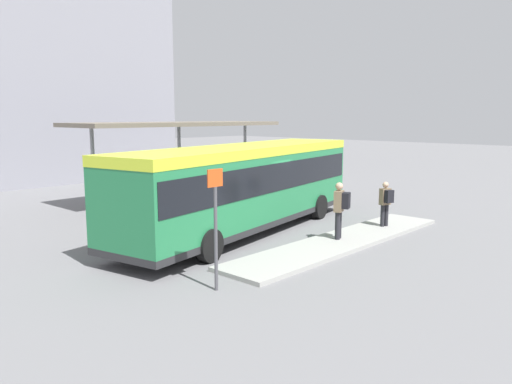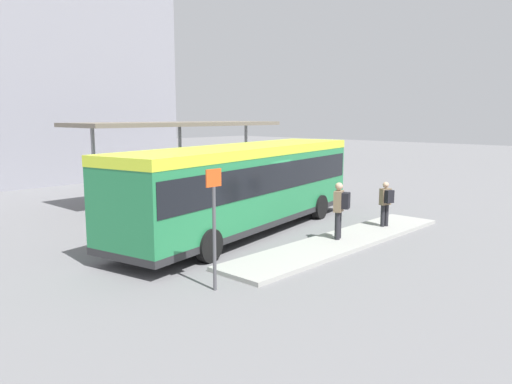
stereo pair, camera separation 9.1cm
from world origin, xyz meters
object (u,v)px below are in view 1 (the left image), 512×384
Objects in this scene: bicycle_green at (275,185)px; platform_sign at (216,224)px; pedestrian_waiting at (340,207)px; potted_planter_near_shelter at (168,197)px; bicycle_black at (288,186)px; pedestrian_companion at (386,201)px; city_bus at (245,182)px; bicycle_blue at (265,183)px.

platform_sign is (-12.45, -8.98, 1.22)m from bicycle_green.
pedestrian_waiting is 7.54m from potted_planter_near_shelter.
platform_sign reaches higher than potted_planter_near_shelter.
platform_sign is at bearing -54.33° from bicycle_black.
platform_sign is at bearing 73.18° from pedestrian_waiting.
pedestrian_waiting is 0.64× the size of platform_sign.
pedestrian_companion is 0.56× the size of platform_sign.
city_bus is 9.29m from bicycle_black.
bicycle_green is at bearing 35.80° from platform_sign.
bicycle_green is (7.86, 5.42, -1.41)m from city_bus.
pedestrian_waiting is 11.73m from bicycle_blue.
bicycle_black is at bearing 5.64° from bicycle_green.
pedestrian_companion is 0.91× the size of bicycle_black.
bicycle_blue is at bearing -5.50° from pedestrian_companion.
bicycle_blue is 15.98m from platform_sign.
pedestrian_waiting is 1.08× the size of bicycle_blue.
potted_planter_near_shelter is (-1.04, 7.46, -0.42)m from pedestrian_waiting.
bicycle_green is at bearing 8.22° from potted_planter_near_shelter.
pedestrian_waiting is 5.64m from platform_sign.
platform_sign reaches higher than bicycle_blue.
bicycle_green is 1.09× the size of potted_planter_near_shelter.
bicycle_black is 1.12× the size of bicycle_green.
bicycle_green is at bearing -171.13° from bicycle_black.
bicycle_blue reaches higher than bicycle_green.
pedestrian_companion is 8.24m from platform_sign.
bicycle_blue is (4.35, 9.56, -0.66)m from pedestrian_companion.
bicycle_black is at bearing -62.38° from pedestrian_waiting.
platform_sign reaches higher than bicycle_black.
city_bus reaches higher than bicycle_green.
bicycle_black is at bearing 5.21° from bicycle_blue.
pedestrian_companion is at bearing 1.58° from platform_sign.
bicycle_green is (-0.09, 0.81, -0.04)m from bicycle_black.
bicycle_blue is 1.18× the size of potted_planter_near_shelter.
city_bus is 4.98m from pedestrian_companion.
city_bus is 9.65m from bicycle_green.
bicycle_blue is at bearing 37.92° from platform_sign.
potted_planter_near_shelter is at bearing -12.77° from pedestrian_waiting.
pedestrian_companion is at bearing -53.18° from city_bus.
pedestrian_companion is at bearing -18.16° from bicycle_blue.
potted_planter_near_shelter is 0.50× the size of platform_sign.
potted_planter_near_shelter reaches higher than bicycle_green.
pedestrian_companion reaches higher than bicycle_blue.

